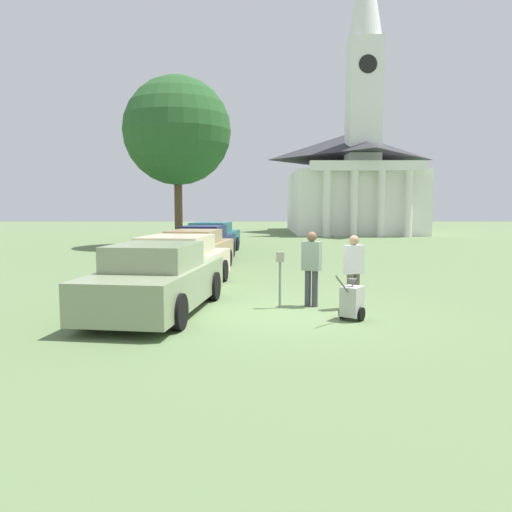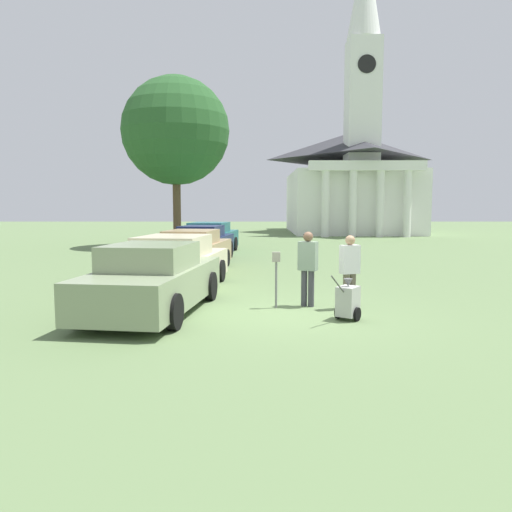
% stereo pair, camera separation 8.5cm
% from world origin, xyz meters
% --- Properties ---
extents(ground_plane, '(120.00, 120.00, 0.00)m').
position_xyz_m(ground_plane, '(0.00, 0.00, 0.00)').
color(ground_plane, '#607A4C').
extents(parked_car_sage, '(2.51, 5.01, 1.50)m').
position_xyz_m(parked_car_sage, '(-2.93, 0.09, 0.70)').
color(parked_car_sage, gray).
rests_on(parked_car_sage, ground_plane).
extents(parked_car_cream, '(2.59, 5.34, 1.49)m').
position_xyz_m(parked_car_cream, '(-2.93, 2.99, 0.69)').
color(parked_car_cream, beige).
rests_on(parked_car_cream, ground_plane).
extents(parked_car_tan, '(2.46, 5.16, 1.45)m').
position_xyz_m(parked_car_tan, '(-2.93, 6.86, 0.68)').
color(parked_car_tan, tan).
rests_on(parked_car_tan, ground_plane).
extents(parked_car_navy, '(2.40, 4.89, 1.48)m').
position_xyz_m(parked_car_navy, '(-2.93, 9.97, 0.71)').
color(parked_car_navy, '#19234C').
rests_on(parked_car_navy, ground_plane).
extents(parked_car_teal, '(2.56, 5.27, 1.49)m').
position_xyz_m(parked_car_teal, '(-2.93, 13.46, 0.71)').
color(parked_car_teal, '#23666B').
rests_on(parked_car_teal, ground_plane).
extents(parking_meter, '(0.18, 0.09, 1.27)m').
position_xyz_m(parking_meter, '(-0.25, 0.52, 0.89)').
color(parking_meter, slate).
rests_on(parking_meter, ground_plane).
extents(person_worker, '(0.47, 0.39, 1.72)m').
position_xyz_m(person_worker, '(0.48, 0.71, 0.98)').
color(person_worker, '#3F3F47').
rests_on(person_worker, ground_plane).
extents(person_supervisor, '(0.47, 0.36, 1.66)m').
position_xyz_m(person_supervisor, '(1.38, 0.41, 0.94)').
color(person_supervisor, '#665B4C').
rests_on(person_supervisor, ground_plane).
extents(equipment_cart, '(0.72, 0.92, 1.00)m').
position_xyz_m(equipment_cart, '(1.15, -0.64, 0.39)').
color(equipment_cart, '#B2B2AD').
rests_on(equipment_cart, ground_plane).
extents(church, '(10.12, 14.11, 21.96)m').
position_xyz_m(church, '(7.31, 32.34, 4.97)').
color(church, white).
rests_on(church, ground_plane).
extents(shade_tree, '(5.90, 5.90, 9.33)m').
position_xyz_m(shade_tree, '(-5.12, 17.36, 6.36)').
color(shade_tree, brown).
rests_on(shade_tree, ground_plane).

